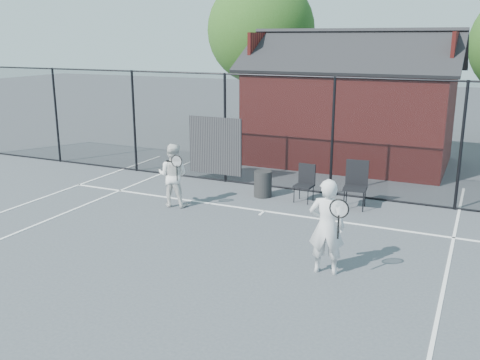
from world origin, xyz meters
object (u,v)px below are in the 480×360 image
at_px(waste_bin, 263,184).
at_px(player_front, 327,226).
at_px(clubhouse, 351,112).
at_px(player_back, 173,175).
at_px(chair_left, 304,184).
at_px(chair_right, 355,186).

bearing_deg(waste_bin, player_front, -54.30).
height_order(player_front, waste_bin, player_front).
distance_m(clubhouse, waste_bin, 5.16).
xyz_separation_m(clubhouse, waste_bin, (-1.00, -4.90, -1.28)).
height_order(player_back, chair_left, player_back).
bearing_deg(chair_left, waste_bin, -176.59).
relative_size(player_front, chair_right, 1.51).
xyz_separation_m(player_front, chair_right, (-0.37, 3.76, -0.29)).
xyz_separation_m(player_back, waste_bin, (1.65, 1.60, -0.42)).
bearing_deg(chair_right, player_front, -90.67).
bearing_deg(player_front, player_back, 153.63).
relative_size(clubhouse, player_back, 4.31).
bearing_deg(chair_right, clubhouse, 99.01).
bearing_deg(player_front, clubhouse, 101.13).
xyz_separation_m(chair_left, chair_right, (1.25, 0.00, 0.10)).
xyz_separation_m(clubhouse, player_front, (1.70, -8.66, -0.77)).
xyz_separation_m(clubhouse, player_back, (-2.65, -6.50, -0.85)).
bearing_deg(player_back, player_front, -26.37).
bearing_deg(player_front, chair_right, 95.57).
relative_size(player_back, chair_left, 1.68).
xyz_separation_m(player_back, chair_right, (3.98, 1.60, -0.21)).
xyz_separation_m(chair_right, waste_bin, (-2.34, 0.00, -0.22)).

